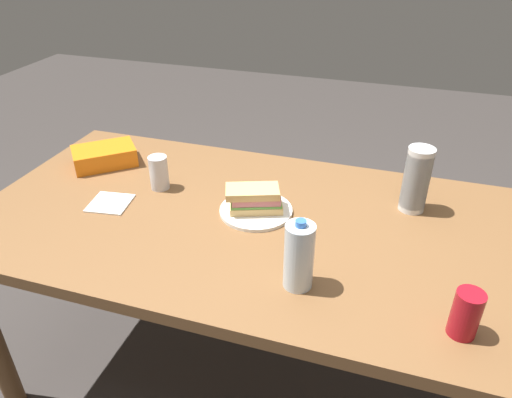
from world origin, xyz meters
The scene contains 10 objects.
ground_plane centered at (0.00, 0.00, 0.00)m, with size 8.00×8.00×0.00m, color #383330.
dining_table centered at (0.00, 0.00, 0.67)m, with size 1.84×0.94×0.76m.
paper_plate centered at (0.02, -0.04, 0.76)m, with size 0.24×0.24×0.01m, color white.
sandwich centered at (0.02, -0.04, 0.81)m, with size 0.20×0.15×0.08m.
soda_can_red centered at (-0.60, 0.31, 0.82)m, with size 0.07×0.07×0.12m, color maroon.
chip_bag centered at (0.68, -0.19, 0.79)m, with size 0.23×0.15×0.07m, color orange.
water_bottle_tall centered at (-0.20, 0.26, 0.85)m, with size 0.08×0.08×0.20m.
plastic_cup_stack centered at (-0.47, -0.22, 0.87)m, with size 0.08×0.08×0.22m.
soda_can_silver centered at (0.39, -0.09, 0.82)m, with size 0.07×0.07×0.12m, color silver.
paper_napkin centered at (0.50, 0.06, 0.76)m, with size 0.13×0.13×0.01m, color white.
Camera 1 is at (-0.39, 1.22, 1.61)m, focal length 33.52 mm.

